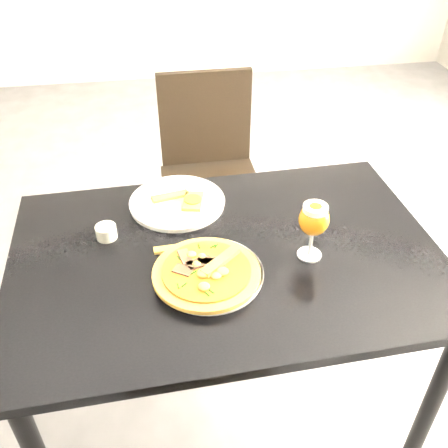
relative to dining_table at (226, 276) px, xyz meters
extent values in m
plane|color=#535356|center=(0.12, 0.34, -0.66)|extent=(6.00, 6.00, 0.00)
cube|color=black|center=(0.00, 0.00, 0.08)|extent=(1.22, 0.83, 0.03)
cylinder|color=black|center=(0.55, -0.32, -0.30)|extent=(0.05, 0.05, 0.72)
cylinder|color=black|center=(-0.55, 0.32, -0.30)|extent=(0.05, 0.05, 0.72)
cylinder|color=black|center=(0.53, 0.35, -0.30)|extent=(0.05, 0.05, 0.72)
cube|color=black|center=(0.07, 0.76, -0.21)|extent=(0.43, 0.43, 0.04)
cylinder|color=black|center=(-0.10, 0.59, -0.44)|extent=(0.04, 0.04, 0.43)
cylinder|color=black|center=(0.24, 0.59, -0.44)|extent=(0.04, 0.04, 0.43)
cylinder|color=black|center=(-0.10, 0.94, -0.44)|extent=(0.04, 0.04, 0.43)
cylinder|color=black|center=(0.24, 0.94, -0.44)|extent=(0.04, 0.04, 0.43)
cube|color=black|center=(0.07, 0.96, 0.05)|extent=(0.40, 0.03, 0.42)
cylinder|color=white|center=(-0.06, -0.09, 0.10)|extent=(0.31, 0.31, 0.02)
cylinder|color=olive|center=(-0.07, -0.10, 0.11)|extent=(0.28, 0.28, 0.01)
cylinder|color=#AF2F0E|center=(-0.07, -0.10, 0.12)|extent=(0.23, 0.23, 0.01)
cube|color=#47271F|center=(-0.04, -0.10, 0.13)|extent=(0.06, 0.03, 0.00)
cube|color=#47271F|center=(-0.05, -0.05, 0.13)|extent=(0.04, 0.06, 0.00)
cube|color=#47271F|center=(-0.13, -0.06, 0.13)|extent=(0.06, 0.06, 0.00)
cube|color=#47271F|center=(-0.09, -0.12, 0.13)|extent=(0.06, 0.06, 0.00)
cube|color=#47271F|center=(-0.05, -0.15, 0.13)|extent=(0.04, 0.06, 0.00)
ellipsoid|color=gold|center=(-0.05, -0.09, 0.13)|extent=(0.03, 0.03, 0.01)
ellipsoid|color=gold|center=(-0.06, -0.03, 0.13)|extent=(0.03, 0.03, 0.01)
ellipsoid|color=gold|center=(-0.08, -0.08, 0.13)|extent=(0.03, 0.03, 0.01)
ellipsoid|color=gold|center=(-0.14, -0.10, 0.13)|extent=(0.03, 0.03, 0.01)
ellipsoid|color=gold|center=(-0.08, -0.11, 0.13)|extent=(0.03, 0.03, 0.01)
ellipsoid|color=gold|center=(-0.05, -0.17, 0.13)|extent=(0.03, 0.03, 0.01)
ellipsoid|color=gold|center=(-0.05, -0.11, 0.13)|extent=(0.03, 0.03, 0.01)
cube|color=#14440C|center=(-0.06, -0.08, 0.12)|extent=(0.01, 0.02, 0.00)
cube|color=#14440C|center=(-0.07, -0.05, 0.12)|extent=(0.01, 0.02, 0.00)
cube|color=#14440C|center=(-0.11, -0.04, 0.12)|extent=(0.01, 0.02, 0.00)
cube|color=#14440C|center=(-0.10, -0.08, 0.12)|extent=(0.02, 0.01, 0.00)
cube|color=#14440C|center=(-0.13, -0.10, 0.12)|extent=(0.02, 0.00, 0.00)
cube|color=#14440C|center=(-0.08, -0.11, 0.12)|extent=(0.02, 0.01, 0.00)
cube|color=#14440C|center=(-0.09, -0.14, 0.12)|extent=(0.01, 0.02, 0.00)
cube|color=#14440C|center=(-0.08, -0.17, 0.12)|extent=(0.01, 0.02, 0.00)
cube|color=#14440C|center=(-0.06, -0.13, 0.12)|extent=(0.01, 0.02, 0.00)
cube|color=#14440C|center=(-0.02, -0.14, 0.12)|extent=(0.02, 0.01, 0.00)
cube|color=#14440C|center=(-0.05, -0.10, 0.12)|extent=(0.02, 0.01, 0.00)
cube|color=#14440C|center=(-0.02, -0.09, 0.12)|extent=(0.02, 0.01, 0.00)
cube|color=#14440C|center=(-0.01, -0.05, 0.12)|extent=(0.02, 0.01, 0.00)
cube|color=olive|center=(-0.04, -0.06, 0.13)|extent=(0.12, 0.11, 0.01)
cylinder|color=white|center=(-0.11, 0.26, 0.10)|extent=(0.36, 0.36, 0.02)
cube|color=olive|center=(-0.13, 0.28, 0.11)|extent=(0.12, 0.05, 0.01)
cube|color=olive|center=(-0.07, 0.24, 0.11)|extent=(0.08, 0.11, 0.01)
cylinder|color=#AF2F0E|center=(-0.07, 0.24, 0.12)|extent=(0.05, 0.05, 0.00)
cube|color=olive|center=(-0.15, 0.03, 0.09)|extent=(0.11, 0.03, 0.01)
cylinder|color=beige|center=(-0.33, 0.12, 0.11)|extent=(0.06, 0.06, 0.04)
cylinder|color=gold|center=(-0.33, 0.12, 0.12)|extent=(0.05, 0.05, 0.01)
cylinder|color=silver|center=(0.23, -0.05, 0.09)|extent=(0.07, 0.07, 0.00)
cylinder|color=silver|center=(0.23, -0.05, 0.13)|extent=(0.01, 0.01, 0.07)
ellipsoid|color=#9F5C0F|center=(0.23, -0.05, 0.21)|extent=(0.08, 0.08, 0.09)
cylinder|color=white|center=(0.23, -0.05, 0.25)|extent=(0.07, 0.07, 0.02)
camera|label=1|loc=(-0.18, -1.05, 1.00)|focal=40.00mm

